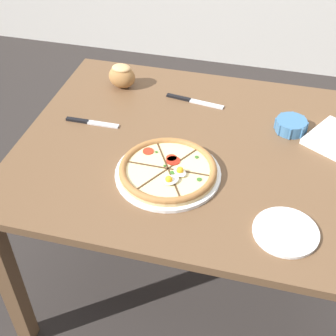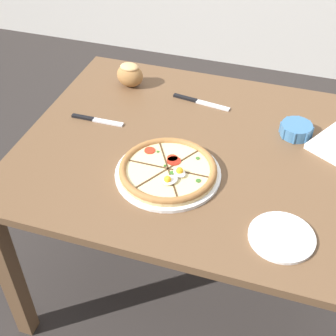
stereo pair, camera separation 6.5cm
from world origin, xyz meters
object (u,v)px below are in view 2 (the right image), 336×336
Objects in this scene: ramekin_bowl at (296,129)px; knife_main at (200,102)px; bread_piece_near at (130,74)px; side_saucer at (282,237)px; knife_spare at (97,120)px; dining_table at (203,169)px; pizza at (168,171)px.

knife_main is (-0.37, 0.10, -0.02)m from ramekin_bowl.
side_saucer is (0.70, -0.63, -0.05)m from bread_piece_near.
ramekin_bowl is 0.69m from bread_piece_near.
knife_spare is at bearing -136.85° from knife_main.
side_saucer is at bearing -26.90° from knife_spare.
dining_table is 10.76× the size of ramekin_bowl.
pizza is at bearing -136.91° from ramekin_bowl.
bread_piece_near is 0.57× the size of knife_spare.
bread_piece_near is 0.94m from side_saucer.
pizza is 0.40m from knife_spare.
bread_piece_near is 0.62× the size of side_saucer.
ramekin_bowl is 1.01× the size of bread_piece_near.
side_saucer is at bearing -88.19° from ramekin_bowl.
knife_main is at bearing 91.10° from pizza.
knife_spare is at bearing 175.01° from dining_table.
bread_piece_near reaches higher than side_saucer.
ramekin_bowl reaches higher than dining_table.
pizza is at bearing -114.46° from dining_table.
bread_piece_near is at bearing 141.78° from dining_table.
dining_table is 10.90× the size of bread_piece_near.
knife_spare is 1.08× the size of side_saucer.
knife_main is at bearing 34.40° from knife_spare.
bread_piece_near is 0.31m from knife_main.
knife_main is (-0.09, 0.27, 0.10)m from dining_table.
bread_piece_near is at bearing 137.81° from side_saucer.
knife_main is (0.31, -0.04, -0.05)m from bread_piece_near.
dining_table is 0.52m from bread_piece_near.
knife_main is 0.71m from side_saucer.
ramekin_bowl reaches higher than knife_main.
bread_piece_near reaches higher than knife_spare.
knife_main is (-0.01, 0.44, -0.01)m from pizza.
ramekin_bowl is at bearing 91.81° from side_saucer.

